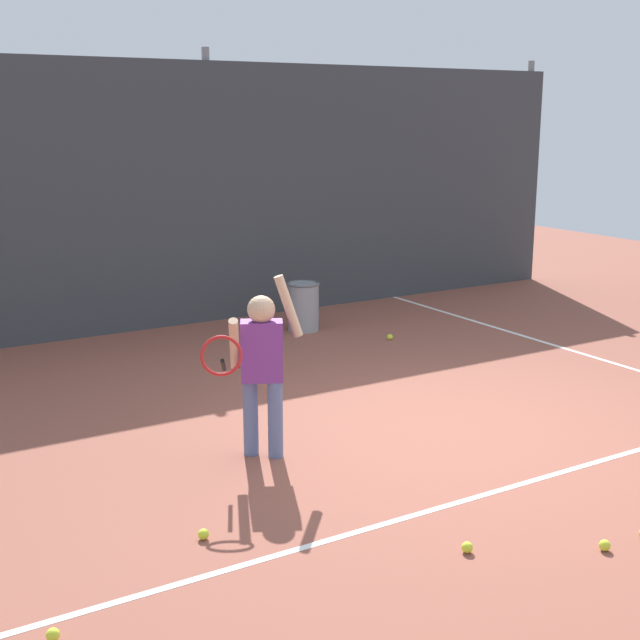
# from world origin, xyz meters

# --- Properties ---
(ground_plane) EXTENTS (20.00, 20.00, 0.00)m
(ground_plane) POSITION_xyz_m (0.00, 0.00, 0.00)
(ground_plane) COLOR brown
(court_line_baseline) EXTENTS (9.00, 0.05, 0.00)m
(court_line_baseline) POSITION_xyz_m (0.00, -1.00, 0.00)
(court_line_baseline) COLOR white
(court_line_baseline) RESTS_ON ground
(court_line_sideline) EXTENTS (0.05, 9.00, 0.00)m
(court_line_sideline) POSITION_xyz_m (2.67, 1.00, 0.00)
(court_line_sideline) COLOR white
(court_line_sideline) RESTS_ON ground
(back_fence_windscreen) EXTENTS (10.50, 0.08, 3.05)m
(back_fence_windscreen) POSITION_xyz_m (0.00, 4.50, 1.52)
(back_fence_windscreen) COLOR #383D42
(back_fence_windscreen) RESTS_ON ground
(fence_post_1) EXTENTS (0.09, 0.09, 3.20)m
(fence_post_1) POSITION_xyz_m (0.00, 4.56, 1.60)
(fence_post_1) COLOR slate
(fence_post_1) RESTS_ON ground
(fence_post_2) EXTENTS (0.09, 0.09, 3.20)m
(fence_post_2) POSITION_xyz_m (5.10, 4.56, 1.60)
(fence_post_2) COLOR slate
(fence_post_2) RESTS_ON ground
(tennis_player) EXTENTS (0.88, 0.55, 1.35)m
(tennis_player) POSITION_xyz_m (-1.50, 0.35, 0.73)
(tennis_player) COLOR slate
(tennis_player) RESTS_ON ground
(ball_hopper) EXTENTS (0.38, 0.38, 0.56)m
(ball_hopper) POSITION_xyz_m (0.66, 3.49, 0.29)
(ball_hopper) COLOR gray
(ball_hopper) RESTS_ON ground
(tennis_ball_0) EXTENTS (0.07, 0.07, 0.07)m
(tennis_ball_0) POSITION_xyz_m (-3.40, -1.17, 0.03)
(tennis_ball_0) COLOR #CCE033
(tennis_ball_0) RESTS_ON ground
(tennis_ball_1) EXTENTS (0.07, 0.07, 0.07)m
(tennis_ball_1) POSITION_xyz_m (-2.38, -0.61, 0.03)
(tennis_ball_1) COLOR #CCE033
(tennis_ball_1) RESTS_ON ground
(tennis_ball_2) EXTENTS (0.07, 0.07, 0.07)m
(tennis_ball_2) POSITION_xyz_m (-0.45, -1.93, 0.03)
(tennis_ball_2) COLOR #CCE033
(tennis_ball_2) RESTS_ON ground
(tennis_ball_4) EXTENTS (0.07, 0.07, 0.07)m
(tennis_ball_4) POSITION_xyz_m (1.27, 2.60, 0.03)
(tennis_ball_4) COLOR #CCE033
(tennis_ball_4) RESTS_ON ground
(tennis_ball_5) EXTENTS (0.07, 0.07, 0.07)m
(tennis_ball_5) POSITION_xyz_m (-1.15, -1.54, 0.03)
(tennis_ball_5) COLOR #CCE033
(tennis_ball_5) RESTS_ON ground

